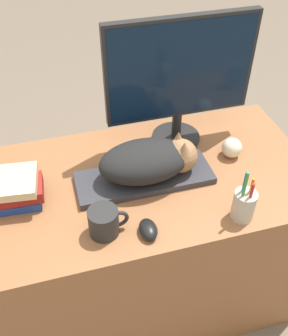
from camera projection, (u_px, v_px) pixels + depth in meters
desk at (144, 244)px, 1.62m from camera, size 1.21×0.64×0.74m
keyboard at (143, 178)px, 1.35m from camera, size 0.47×0.17×0.02m
cat at (151, 160)px, 1.30m from camera, size 0.34×0.19×0.14m
monitor at (180, 75)px, 1.35m from camera, size 0.53×0.18×0.48m
computer_mouse at (148, 229)px, 1.18m from camera, size 0.05×0.08×0.04m
coffee_mug at (104, 222)px, 1.16m from camera, size 0.12×0.09×0.09m
pen_cup at (244, 204)px, 1.20m from camera, size 0.07×0.07×0.20m
baseball at (232, 148)px, 1.43m from camera, size 0.07×0.07×0.07m
book_stack at (12, 190)px, 1.25m from camera, size 0.20×0.17×0.10m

